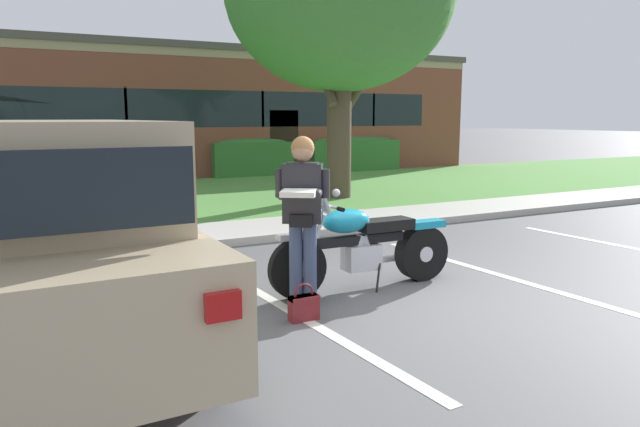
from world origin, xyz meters
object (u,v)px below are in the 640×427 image
brick_building (98,113)px  hedge_center_right (250,157)px  motorcycle (369,245)px  hedge_right (352,153)px  rider_person (302,208)px  parked_suv_adjacent (37,233)px  hedge_center_left (128,161)px  handbag (304,305)px

brick_building → hedge_center_right: bearing=-54.5°
motorcycle → hedge_right: size_ratio=0.67×
rider_person → brick_building: size_ratio=0.07×
parked_suv_adjacent → hedge_center_left: (2.96, 12.30, -0.30)m
rider_person → hedge_center_left: 12.45m
rider_person → hedge_center_left: bearing=87.2°
motorcycle → brick_building: bearing=91.2°
motorcycle → handbag: size_ratio=6.23×
motorcycle → brick_building: (-0.36, 17.42, 1.55)m
handbag → hedge_right: hedge_right is taller
parked_suv_adjacent → rider_person: bearing=-3.0°
hedge_center_right → hedge_right: same height
rider_person → brick_building: bearing=88.1°
rider_person → handbag: size_ratio=4.74×
parked_suv_adjacent → hedge_center_left: size_ratio=1.93×
motorcycle → parked_suv_adjacent: bearing=-177.5°
rider_person → hedge_right: rider_person is taller
rider_person → brick_building: 17.72m
motorcycle → handbag: motorcycle is taller
motorcycle → hedge_center_left: size_ratio=0.89×
handbag → brick_building: brick_building is taller
hedge_center_right → motorcycle: bearing=-105.6°
handbag → brick_building: (0.77, 18.05, 1.89)m
handbag → brick_building: size_ratio=0.01×
hedge_center_left → brick_building: size_ratio=0.10×
hedge_center_left → motorcycle: bearing=-88.3°
hedge_center_right → hedge_right: (3.74, 0.00, 0.00)m
motorcycle → hedge_right: bearing=59.6°
hedge_center_right → handbag: bearing=-109.5°
hedge_center_left → hedge_right: same height
handbag → hedge_center_right: bearing=70.5°
hedge_center_left → rider_person: bearing=-92.8°
hedge_center_right → brick_building: size_ratio=0.11×
rider_person → hedge_center_left: rider_person is taller
hedge_right → rider_person: bearing=-123.1°
hedge_right → brick_building: size_ratio=0.14×
motorcycle → parked_suv_adjacent: size_ratio=0.46×
hedge_center_left → hedge_center_right: size_ratio=0.96×
rider_person → hedge_center_left: size_ratio=0.68×
motorcycle → hedge_center_right: 12.63m
handbag → parked_suv_adjacent: 2.38m
rider_person → handbag: (-0.17, -0.37, -0.86)m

